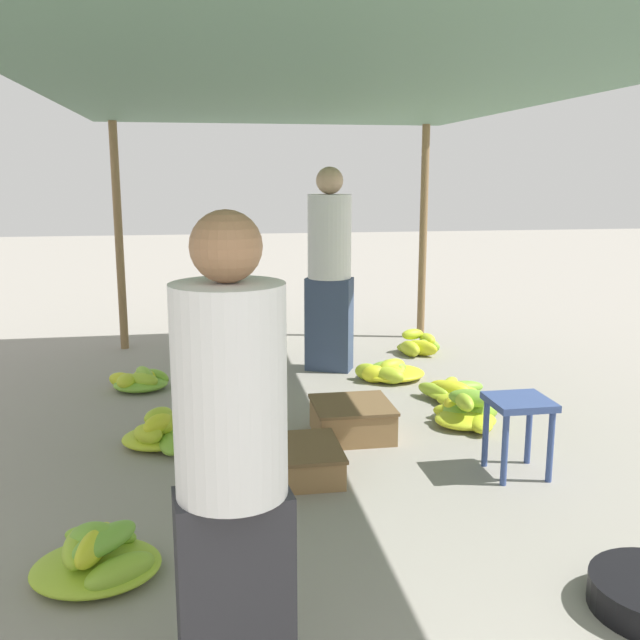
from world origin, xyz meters
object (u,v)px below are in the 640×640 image
banana_pile_right_2 (419,345)px  crate_near (352,419)px  banana_pile_right_3 (452,391)px  banana_pile_right_0 (389,372)px  crate_mid (294,461)px  stool (519,414)px  vendor_foreground (232,466)px  shopper_walking_mid (329,267)px  banana_pile_left_2 (161,432)px  banana_pile_right_1 (466,413)px  banana_pile_left_1 (140,381)px  banana_pile_left_0 (98,557)px

banana_pile_right_2 → crate_near: banana_pile_right_2 is taller
banana_pile_right_3 → banana_pile_right_0: bearing=121.0°
crate_mid → stool: bearing=-8.0°
vendor_foreground → shopper_walking_mid: size_ratio=0.91×
banana_pile_left_2 → shopper_walking_mid: 2.30m
stool → banana_pile_right_1: bearing=89.1°
stool → banana_pile_right_2: size_ratio=0.93×
banana_pile_left_1 → banana_pile_right_3: (2.41, -0.65, -0.01)m
banana_pile_left_1 → banana_pile_right_3: bearing=-15.2°
banana_pile_left_0 → banana_pile_left_1: bearing=90.9°
vendor_foreground → crate_mid: (0.42, 1.77, -0.75)m
banana_pile_left_0 → crate_near: size_ratio=1.09×
stool → banana_pile_left_1: stool is taller
stool → banana_pile_right_0: (-0.23, 2.00, -0.29)m
vendor_foreground → crate_near: 2.61m
stool → banana_pile_left_0: bearing=-161.8°
banana_pile_left_1 → banana_pile_left_2: (0.23, -1.29, 0.02)m
banana_pile_right_2 → shopper_walking_mid: shopper_walking_mid is taller
crate_near → shopper_walking_mid: bearing=85.0°
banana_pile_left_1 → banana_pile_right_3: 2.49m
banana_pile_right_1 → shopper_walking_mid: shopper_walking_mid is taller
banana_pile_right_1 → banana_pile_right_2: bearing=81.9°
banana_pile_right_0 → banana_pile_right_2: size_ratio=1.26×
crate_near → stool: bearing=-43.1°
banana_pile_left_2 → crate_near: banana_pile_left_2 is taller
vendor_foreground → crate_near: (0.88, 2.35, -0.72)m
banana_pile_left_0 → vendor_foreground: bearing=-57.3°
crate_mid → banana_pile_right_0: bearing=60.1°
banana_pile_right_2 → banana_pile_left_1: bearing=-163.3°
stool → banana_pile_right_3: bearing=85.2°
banana_pile_right_0 → crate_mid: banana_pile_right_0 is taller
banana_pile_left_1 → banana_pile_right_2: size_ratio=1.11×
banana_pile_left_2 → vendor_foreground: bearing=-81.4°
crate_mid → banana_pile_right_1: bearing=27.0°
banana_pile_left_2 → banana_pile_right_3: size_ratio=1.04×
vendor_foreground → banana_pile_right_3: (1.81, 3.01, -0.77)m
banana_pile_left_2 → banana_pile_right_1: (2.07, 0.06, -0.01)m
stool → banana_pile_right_1: (0.01, 0.84, -0.28)m
banana_pile_left_1 → banana_pile_right_0: size_ratio=0.88×
vendor_foreground → banana_pile_right_2: 4.92m
banana_pile_right_2 → banana_pile_right_3: banana_pile_right_2 is taller
stool → banana_pile_left_0: (-2.24, -0.74, -0.26)m
vendor_foreground → stool: bearing=43.3°
stool → crate_mid: 1.32m
banana_pile_right_0 → crate_mid: size_ratio=1.16×
vendor_foreground → banana_pile_right_2: bearing=65.8°
banana_pile_left_2 → banana_pile_right_2: banana_pile_left_2 is taller
banana_pile_right_3 → crate_near: bearing=-144.8°
banana_pile_right_3 → banana_pile_left_0: bearing=-137.7°
stool → banana_pile_left_1: size_ratio=0.84×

